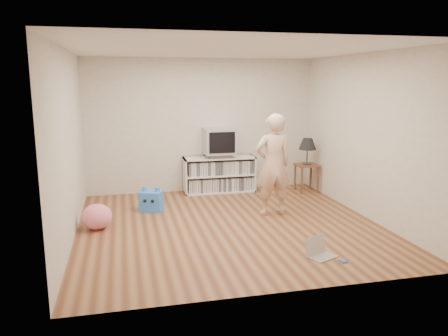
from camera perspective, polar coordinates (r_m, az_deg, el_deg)
ground at (r=6.74m, az=0.62°, el=-7.41°), size 4.50×4.50×0.00m
walls at (r=6.44m, az=0.64°, el=3.61°), size 4.52×4.52×2.60m
ceiling at (r=6.40m, az=0.67°, el=15.22°), size 4.50×4.50×0.01m
media_unit at (r=8.63m, az=-0.65°, el=-0.82°), size 1.40×0.45×0.70m
dvd_deck at (r=8.54m, az=-0.63°, el=1.68°), size 0.45×0.35×0.07m
crt_tv at (r=8.50m, az=-0.63°, el=3.57°), size 0.60×0.53×0.50m
side_table at (r=8.78m, az=10.73°, el=-0.38°), size 0.42×0.42×0.55m
table_lamp at (r=8.69m, az=10.85°, el=3.02°), size 0.34×0.34×0.52m
person at (r=7.10m, az=6.41°, el=0.42°), size 0.62×0.42×1.66m
laptop at (r=5.70m, az=12.28°, el=-10.55°), size 0.42×0.39×0.24m
playing_cards at (r=5.62m, az=15.27°, el=-11.66°), size 0.08×0.10×0.02m
plush_blue at (r=7.50m, az=-9.47°, el=-4.22°), size 0.44×0.39×0.41m
plush_pink at (r=6.77m, az=-16.27°, el=-6.12°), size 0.53×0.53×0.38m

